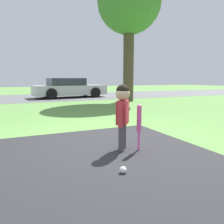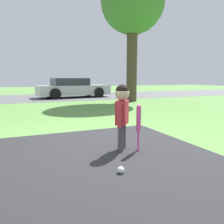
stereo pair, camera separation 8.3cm
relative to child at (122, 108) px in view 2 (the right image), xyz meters
The scene contains 7 objects.
ground_plane 0.84m from the child, 103.24° to the left, with size 60.00×60.00×0.00m, color #5B8C42.
street_strip 10.88m from the child, 90.61° to the left, with size 40.00×6.00×0.01m.
child is the anchor object (origin of this frame).
baseball_bat 0.32m from the child, 31.64° to the right, with size 0.07×0.07×0.73m.
sports_ball 1.08m from the child, 116.32° to the right, with size 0.08×0.08×0.08m.
parked_car 10.36m from the child, 81.31° to the left, with size 4.40×2.14×1.16m.
tree_far_lawn 8.68m from the child, 60.90° to the left, with size 3.05×3.05×6.30m.
Camera 2 is at (-1.33, -3.50, 1.11)m, focal length 35.00 mm.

